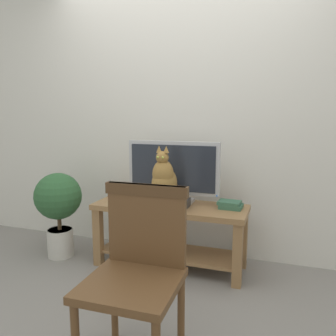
{
  "coord_description": "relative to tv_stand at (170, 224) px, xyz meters",
  "views": [
    {
      "loc": [
        0.86,
        -1.95,
        1.29
      ],
      "look_at": [
        -0.01,
        0.6,
        0.86
      ],
      "focal_mm": 36.02,
      "sensor_mm": 36.0,
      "label": 1
    }
  ],
  "objects": [
    {
      "name": "back_wall",
      "position": [
        0.01,
        0.43,
        1.03
      ],
      "size": [
        7.0,
        0.12,
        2.8
      ],
      "primitive_type": "cube",
      "color": "silver",
      "rests_on": "ground"
    },
    {
      "name": "cat",
      "position": [
        -0.02,
        -0.1,
        0.4
      ],
      "size": [
        0.21,
        0.35,
        0.44
      ],
      "color": "olive",
      "rests_on": "media_box"
    },
    {
      "name": "tv_stand",
      "position": [
        0.0,
        0.0,
        0.0
      ],
      "size": [
        1.28,
        0.45,
        0.54
      ],
      "color": "olive",
      "rests_on": "ground"
    },
    {
      "name": "media_box",
      "position": [
        -0.02,
        -0.08,
        0.21
      ],
      "size": [
        0.38,
        0.25,
        0.07
      ],
      "color": "#2D2D30",
      "rests_on": "tv_stand"
    },
    {
      "name": "book_stack",
      "position": [
        0.5,
        0.06,
        0.2
      ],
      "size": [
        0.2,
        0.17,
        0.06
      ],
      "color": "#38664C",
      "rests_on": "tv_stand"
    },
    {
      "name": "ground_plane",
      "position": [
        0.01,
        -0.65,
        -0.37
      ],
      "size": [
        12.0,
        12.0,
        0.0
      ],
      "primitive_type": "plane",
      "color": "gray"
    },
    {
      "name": "tv",
      "position": [
        0.0,
        0.08,
        0.45
      ],
      "size": [
        0.8,
        0.2,
        0.53
      ],
      "color": "#B7B7BC",
      "rests_on": "tv_stand"
    },
    {
      "name": "wooden_chair",
      "position": [
        0.2,
        -1.11,
        0.17
      ],
      "size": [
        0.47,
        0.47,
        0.93
      ],
      "color": "brown",
      "rests_on": "ground"
    },
    {
      "name": "potted_plant",
      "position": [
        -1.02,
        -0.13,
        0.12
      ],
      "size": [
        0.42,
        0.42,
        0.78
      ],
      "color": "beige",
      "rests_on": "ground"
    }
  ]
}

